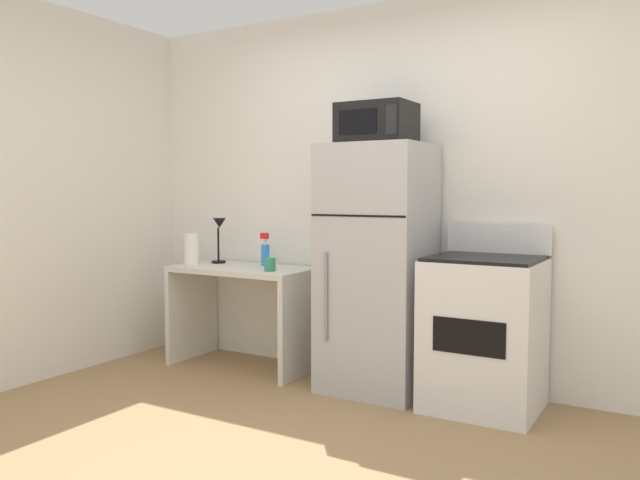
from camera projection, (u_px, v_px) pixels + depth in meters
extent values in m
plane|color=#9E7A51|center=(268.00, 466.00, 3.02)|extent=(12.00, 12.00, 0.00)
cube|color=white|center=(409.00, 193.00, 4.39)|extent=(5.00, 0.10, 2.60)
cube|color=silver|center=(244.00, 269.00, 4.72)|extent=(1.06, 0.56, 0.04)
cube|color=silver|center=(192.00, 313.00, 5.01)|extent=(0.04, 0.56, 0.71)
cube|color=silver|center=(302.00, 327.00, 4.49)|extent=(0.04, 0.56, 0.71)
cylinder|color=black|center=(219.00, 262.00, 4.96)|extent=(0.11, 0.11, 0.02)
cylinder|color=black|center=(218.00, 244.00, 4.95)|extent=(0.02, 0.02, 0.26)
cone|color=black|center=(219.00, 223.00, 4.91)|extent=(0.10, 0.10, 0.08)
cylinder|color=#2D8CEA|center=(265.00, 255.00, 4.77)|extent=(0.06, 0.06, 0.16)
cylinder|color=white|center=(265.00, 242.00, 4.76)|extent=(0.02, 0.02, 0.04)
cube|color=red|center=(264.00, 236.00, 4.75)|extent=(0.06, 0.03, 0.04)
cylinder|color=#338C66|center=(270.00, 264.00, 4.45)|extent=(0.08, 0.08, 0.09)
cylinder|color=white|center=(192.00, 250.00, 4.79)|extent=(0.11, 0.11, 0.24)
cube|color=#B7B7BC|center=(377.00, 269.00, 4.15)|extent=(0.66, 0.58, 1.61)
cube|color=black|center=(357.00, 216.00, 3.87)|extent=(0.64, 0.00, 0.01)
cylinder|color=gray|center=(326.00, 297.00, 4.00)|extent=(0.02, 0.02, 0.56)
cube|color=black|center=(377.00, 124.00, 4.06)|extent=(0.46, 0.34, 0.26)
cube|color=black|center=(357.00, 122.00, 3.94)|extent=(0.26, 0.01, 0.15)
cube|color=black|center=(391.00, 119.00, 3.82)|extent=(0.07, 0.01, 0.18)
cube|color=white|center=(484.00, 335.00, 3.80)|extent=(0.65, 0.60, 0.90)
cube|color=black|center=(485.00, 258.00, 3.77)|extent=(0.62, 0.58, 0.02)
cube|color=white|center=(498.00, 239.00, 4.00)|extent=(0.65, 0.04, 0.18)
cube|color=black|center=(468.00, 337.00, 3.54)|extent=(0.42, 0.01, 0.20)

